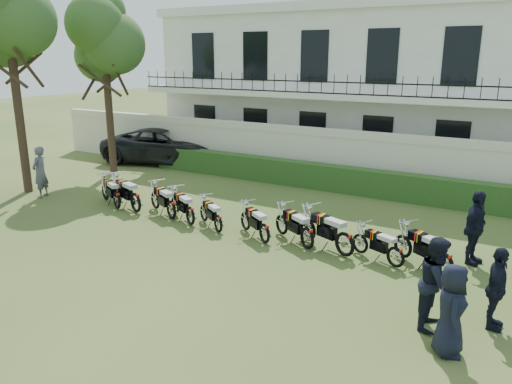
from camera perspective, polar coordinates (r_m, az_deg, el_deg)
ground at (r=14.17m, az=-5.04°, el=-6.04°), size 100.00×100.00×0.00m
perimeter_wall at (r=20.61m, az=7.91°, el=4.09°), size 30.00×0.35×2.30m
hedge at (r=19.67m, az=9.61°, el=1.47°), size 18.00×0.60×1.00m
building at (r=25.87m, az=13.38°, el=11.78°), size 20.40×9.60×7.40m
tree_west_mid at (r=20.84m, az=-26.61°, el=18.01°), size 3.40×3.20×8.82m
tree_west_near at (r=22.92m, az=-16.98°, el=16.58°), size 3.40×3.20×7.90m
motorcycle_0 at (r=17.78m, az=-15.64°, el=-0.44°), size 1.77×0.97×1.05m
motorcycle_1 at (r=17.20m, az=-13.62°, el=-0.65°), size 2.04×0.92×1.16m
motorcycle_2 at (r=16.28m, az=-9.68°, el=-1.51°), size 1.79×0.97×1.06m
motorcycle_3 at (r=15.64m, az=-7.54°, el=-2.20°), size 1.68×1.00×1.02m
motorcycle_4 at (r=14.92m, az=-4.35°, el=-3.14°), size 1.49×0.99×0.93m
motorcycle_5 at (r=14.04m, az=0.98°, el=-4.21°), size 1.56×1.04×0.98m
motorcycle_6 at (r=13.69m, az=5.88°, el=-4.68°), size 1.70×1.04×1.04m
motorcycle_7 at (r=13.31m, az=10.14°, el=-5.24°), size 1.98×0.96×1.14m
motorcycle_8 at (r=12.97m, az=15.70°, el=-6.63°), size 1.60×0.78×0.93m
motorcycle_9 at (r=12.77m, az=20.69°, el=-7.11°), size 1.72×1.09×1.06m
suv at (r=24.98m, az=-10.22°, el=5.23°), size 6.67×4.32×1.71m
inspector at (r=20.18m, az=-23.45°, el=2.10°), size 0.66×0.81×1.92m
officer_0 at (r=9.59m, az=21.39°, el=-12.45°), size 0.77×0.96×1.71m
officer_1 at (r=10.35m, az=19.98°, el=-9.75°), size 0.71×0.91×1.85m
officer_2 at (r=10.77m, az=25.78°, el=-9.93°), size 0.41×0.98×1.67m
officer_5 at (r=13.74m, az=23.74°, el=-3.77°), size 0.74×1.21×1.92m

